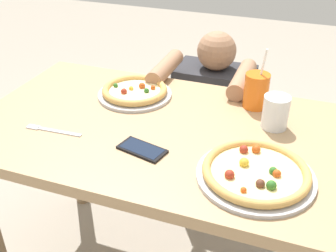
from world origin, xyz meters
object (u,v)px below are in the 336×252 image
(water_cup_clear, at_px, (276,112))
(fork, at_px, (51,130))
(pizza_far, at_px, (135,92))
(diner_seated, at_px, (211,126))
(cell_phone, at_px, (142,149))
(drink_cup_colored, at_px, (256,90))
(pizza_near, at_px, (256,173))

(water_cup_clear, bearing_deg, fork, -157.80)
(pizza_far, height_order, water_cup_clear, water_cup_clear)
(water_cup_clear, bearing_deg, diner_seated, 123.77)
(cell_phone, bearing_deg, pizza_far, 117.49)
(pizza_far, relative_size, fork, 1.41)
(diner_seated, bearing_deg, pizza_far, -115.24)
(pizza_far, bearing_deg, water_cup_clear, -5.39)
(drink_cup_colored, bearing_deg, cell_phone, -124.07)
(pizza_near, distance_m, pizza_far, 0.63)
(pizza_far, xyz_separation_m, diner_seated, (0.21, 0.44, -0.36))
(diner_seated, bearing_deg, drink_cup_colored, -56.58)
(diner_seated, bearing_deg, fork, -115.23)
(water_cup_clear, relative_size, diner_seated, 0.13)
(diner_seated, bearing_deg, pizza_near, -68.07)
(drink_cup_colored, bearing_deg, diner_seated, 123.42)
(drink_cup_colored, height_order, water_cup_clear, drink_cup_colored)
(pizza_near, distance_m, drink_cup_colored, 0.43)
(fork, relative_size, diner_seated, 0.23)
(fork, bearing_deg, drink_cup_colored, 33.78)
(pizza_far, height_order, drink_cup_colored, drink_cup_colored)
(pizza_near, height_order, cell_phone, pizza_near)
(pizza_far, xyz_separation_m, fork, (-0.16, -0.33, -0.02))
(water_cup_clear, xyz_separation_m, fork, (-0.70, -0.28, -0.06))
(drink_cup_colored, bearing_deg, water_cup_clear, -55.20)
(fork, distance_m, diner_seated, 0.93)
(pizza_far, bearing_deg, pizza_near, -33.64)
(pizza_far, height_order, diner_seated, diner_seated)
(cell_phone, bearing_deg, fork, 179.72)
(water_cup_clear, xyz_separation_m, diner_seated, (-0.33, 0.49, -0.40))
(fork, height_order, cell_phone, cell_phone)
(drink_cup_colored, relative_size, diner_seated, 0.26)
(pizza_near, distance_m, cell_phone, 0.35)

